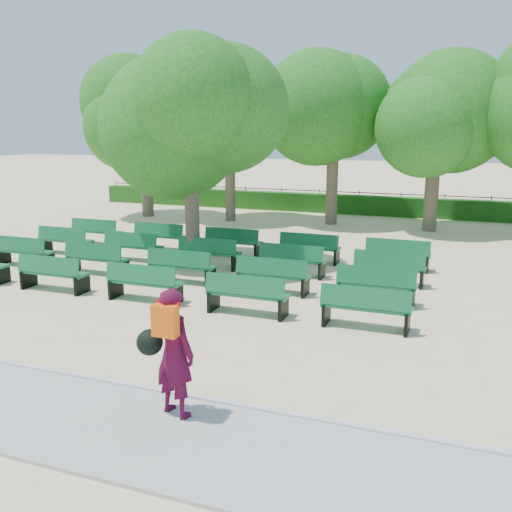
% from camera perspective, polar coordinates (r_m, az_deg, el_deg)
% --- Properties ---
extents(ground, '(120.00, 120.00, 0.00)m').
position_cam_1_polar(ground, '(15.33, -3.64, -2.83)').
color(ground, beige).
extents(paving, '(30.00, 2.20, 0.06)m').
position_cam_1_polar(paving, '(9.52, -22.84, -13.68)').
color(paving, '#ACADA9').
rests_on(paving, ground).
extents(curb, '(30.00, 0.12, 0.10)m').
position_cam_1_polar(curb, '(10.28, -18.40, -11.19)').
color(curb, silver).
rests_on(curb, ground).
extents(hedge, '(26.00, 0.70, 0.90)m').
position_cam_1_polar(hedge, '(28.35, 8.11, 5.19)').
color(hedge, '#1B5315').
rests_on(hedge, ground).
extents(fence, '(26.00, 0.10, 1.02)m').
position_cam_1_polar(fence, '(28.80, 8.25, 4.40)').
color(fence, black).
rests_on(fence, ground).
extents(tree_line, '(21.80, 6.80, 7.04)m').
position_cam_1_polar(tree_line, '(24.57, 6.00, 3.04)').
color(tree_line, '#256F1D').
rests_on(tree_line, ground).
extents(bench_array, '(1.86, 0.59, 1.17)m').
position_cam_1_polar(bench_array, '(16.34, -6.02, -1.54)').
color(bench_array, '#116332').
rests_on(bench_array, ground).
extents(tree_among, '(4.31, 4.31, 6.10)m').
position_cam_1_polar(tree_among, '(16.92, -6.62, 12.76)').
color(tree_among, brown).
rests_on(tree_among, ground).
extents(person, '(0.94, 0.63, 1.89)m').
position_cam_1_polar(person, '(8.22, -8.42, -9.32)').
color(person, '#470A25').
rests_on(person, ground).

